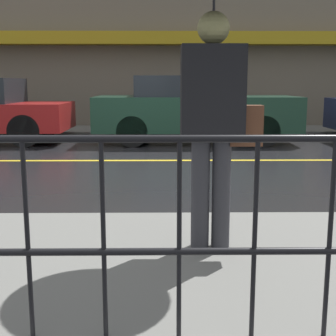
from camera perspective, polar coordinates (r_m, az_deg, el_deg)
ground_plane at (r=8.31m, az=-2.63°, el=0.91°), size 80.00×80.00×0.00m
sidewalk_near at (r=3.43m, az=-5.51°, el=-12.13°), size 28.00×2.52×0.11m
sidewalk_far at (r=13.02m, az=-1.94°, el=4.60°), size 28.00×1.95×0.11m
lane_marking at (r=8.31m, az=-2.64°, el=0.93°), size 25.20×0.12×0.01m
building_storefront at (r=14.17m, az=-1.92°, el=17.63°), size 28.00×0.85×6.38m
railing_foreground at (r=2.25m, az=-7.94°, el=-5.57°), size 12.00×0.04×1.01m
pedestrian at (r=3.50m, az=5.67°, el=16.58°), size 0.97×0.97×2.15m
car_dark_green at (r=10.86m, az=3.19°, el=7.30°), size 4.57×1.89×1.51m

